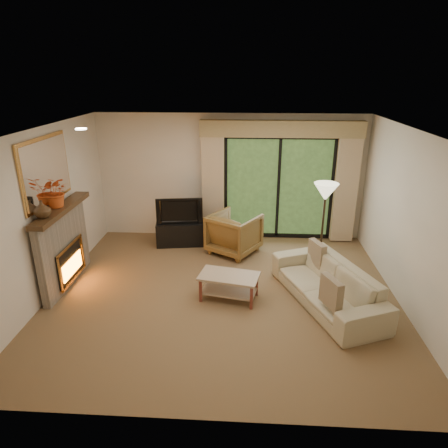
# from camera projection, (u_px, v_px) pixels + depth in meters

# --- Properties ---
(floor) EXTENTS (5.50, 5.50, 0.00)m
(floor) POSITION_uv_depth(u_px,v_px,m) (223.00, 294.00, 6.45)
(floor) COLOR brown
(floor) RESTS_ON ground
(ceiling) EXTENTS (5.50, 5.50, 0.00)m
(ceiling) POSITION_uv_depth(u_px,v_px,m) (223.00, 131.00, 5.51)
(ceiling) COLOR white
(ceiling) RESTS_ON ground
(wall_back) EXTENTS (5.00, 0.00, 5.00)m
(wall_back) POSITION_uv_depth(u_px,v_px,m) (230.00, 177.00, 8.31)
(wall_back) COLOR beige
(wall_back) RESTS_ON ground
(wall_front) EXTENTS (5.00, 0.00, 5.00)m
(wall_front) POSITION_uv_depth(u_px,v_px,m) (205.00, 313.00, 3.65)
(wall_front) COLOR beige
(wall_front) RESTS_ON ground
(wall_left) EXTENTS (0.00, 5.00, 5.00)m
(wall_left) POSITION_uv_depth(u_px,v_px,m) (45.00, 215.00, 6.13)
(wall_left) COLOR beige
(wall_left) RESTS_ON ground
(wall_right) EXTENTS (0.00, 5.00, 5.00)m
(wall_right) POSITION_uv_depth(u_px,v_px,m) (410.00, 223.00, 5.82)
(wall_right) COLOR beige
(wall_right) RESTS_ON ground
(fireplace) EXTENTS (0.24, 1.70, 1.37)m
(fireplace) POSITION_uv_depth(u_px,v_px,m) (64.00, 246.00, 6.53)
(fireplace) COLOR slate
(fireplace) RESTS_ON floor
(mirror) EXTENTS (0.07, 1.45, 1.02)m
(mirror) POSITION_uv_depth(u_px,v_px,m) (46.00, 171.00, 6.09)
(mirror) COLOR tan
(mirror) RESTS_ON wall_left
(sliding_door) EXTENTS (2.26, 0.10, 2.16)m
(sliding_door) POSITION_uv_depth(u_px,v_px,m) (278.00, 188.00, 8.28)
(sliding_door) COLOR black
(sliding_door) RESTS_ON floor
(curtain_left) EXTENTS (0.45, 0.18, 2.35)m
(curtain_left) POSITION_uv_depth(u_px,v_px,m) (213.00, 184.00, 8.21)
(curtain_left) COLOR tan
(curtain_left) RESTS_ON floor
(curtain_right) EXTENTS (0.45, 0.18, 2.35)m
(curtain_right) POSITION_uv_depth(u_px,v_px,m) (346.00, 186.00, 8.06)
(curtain_right) COLOR tan
(curtain_right) RESTS_ON floor
(cornice) EXTENTS (3.20, 0.24, 0.32)m
(cornice) POSITION_uv_depth(u_px,v_px,m) (282.00, 129.00, 7.76)
(cornice) COLOR #9F8658
(cornice) RESTS_ON wall_back
(media_console) EXTENTS (1.02, 0.57, 0.48)m
(media_console) POSITION_uv_depth(u_px,v_px,m) (180.00, 233.00, 8.23)
(media_console) COLOR black
(media_console) RESTS_ON floor
(tv) EXTENTS (0.94, 0.25, 0.53)m
(tv) POSITION_uv_depth(u_px,v_px,m) (180.00, 210.00, 8.05)
(tv) COLOR black
(tv) RESTS_ON media_console
(armchair) EXTENTS (1.18, 1.19, 0.80)m
(armchair) POSITION_uv_depth(u_px,v_px,m) (234.00, 233.00, 7.81)
(armchair) COLOR brown
(armchair) RESTS_ON floor
(sofa) EXTENTS (1.59, 2.32, 0.63)m
(sofa) POSITION_uv_depth(u_px,v_px,m) (327.00, 284.00, 6.11)
(sofa) COLOR tan
(sofa) RESTS_ON floor
(pillow_near) EXTENTS (0.26, 0.43, 0.42)m
(pillow_near) POSITION_uv_depth(u_px,v_px,m) (331.00, 292.00, 5.45)
(pillow_near) COLOR brown
(pillow_near) RESTS_ON sofa
(pillow_far) EXTENTS (0.25, 0.42, 0.41)m
(pillow_far) POSITION_uv_depth(u_px,v_px,m) (317.00, 254.00, 6.61)
(pillow_far) COLOR brown
(pillow_far) RESTS_ON sofa
(coffee_table) EXTENTS (1.00, 0.68, 0.41)m
(coffee_table) POSITION_uv_depth(u_px,v_px,m) (229.00, 287.00, 6.26)
(coffee_table) COLOR tan
(coffee_table) RESTS_ON floor
(floor_lamp) EXTENTS (0.52, 0.52, 1.58)m
(floor_lamp) POSITION_uv_depth(u_px,v_px,m) (323.00, 226.00, 7.08)
(floor_lamp) COLOR beige
(floor_lamp) RESTS_ON floor
(vase) EXTENTS (0.31, 0.31, 0.26)m
(vase) POSITION_uv_depth(u_px,v_px,m) (42.00, 209.00, 5.78)
(vase) COLOR #3E2916
(vase) RESTS_ON fireplace
(branches) EXTENTS (0.49, 0.44, 0.50)m
(branches) POSITION_uv_depth(u_px,v_px,m) (56.00, 192.00, 6.19)
(branches) COLOR #CF4E1A
(branches) RESTS_ON fireplace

